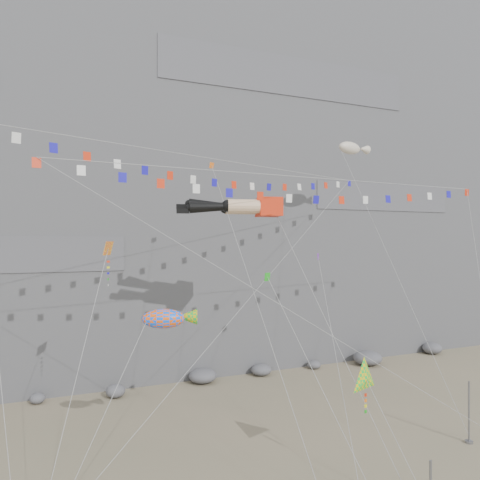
# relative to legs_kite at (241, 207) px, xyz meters

# --- Properties ---
(ground) EXTENTS (120.00, 120.00, 0.00)m
(ground) POSITION_rel_legs_kite_xyz_m (0.71, -6.49, -15.52)
(ground) COLOR #85745C
(ground) RESTS_ON ground
(cliff) EXTENTS (80.00, 28.00, 50.00)m
(cliff) POSITION_rel_legs_kite_xyz_m (0.71, 25.51, 9.48)
(cliff) COLOR slate
(cliff) RESTS_ON ground
(talus_boulders) EXTENTS (60.00, 3.00, 1.20)m
(talus_boulders) POSITION_rel_legs_kite_xyz_m (0.71, 10.51, -14.92)
(talus_boulders) COLOR #5C5C61
(talus_boulders) RESTS_ON ground
(anchor_pole_right) EXTENTS (0.12, 0.12, 4.00)m
(anchor_pole_right) POSITION_rel_legs_kite_xyz_m (12.49, -8.49, -13.52)
(anchor_pole_right) COLOR slate
(anchor_pole_right) RESTS_ON ground
(legs_kite) EXTENTS (8.15, 15.35, 20.13)m
(legs_kite) POSITION_rel_legs_kite_xyz_m (0.00, 0.00, 0.00)
(legs_kite) COLOR red
(legs_kite) RESTS_ON ground
(flag_banner_upper) EXTENTS (30.24, 16.72, 25.34)m
(flag_banner_upper) POSITION_rel_legs_kite_xyz_m (-0.90, 0.86, 3.36)
(flag_banner_upper) COLOR red
(flag_banner_upper) RESTS_ON ground
(flag_banner_lower) EXTENTS (32.63, 6.90, 21.75)m
(flag_banner_lower) POSITION_rel_legs_kite_xyz_m (3.06, -3.48, 1.85)
(flag_banner_lower) COLOR red
(flag_banner_lower) RESTS_ON ground
(harlequin_kite) EXTENTS (5.02, 8.55, 15.27)m
(harlequin_kite) POSITION_rel_legs_kite_xyz_m (-9.42, -2.13, -2.90)
(harlequin_kite) COLOR red
(harlequin_kite) RESTS_ON ground
(fish_windsock) EXTENTS (8.32, 5.84, 11.80)m
(fish_windsock) POSITION_rel_legs_kite_xyz_m (-6.79, -4.88, -6.75)
(fish_windsock) COLOR #FC560C
(fish_windsock) RESTS_ON ground
(delta_kite) EXTENTS (2.34, 4.47, 7.51)m
(delta_kite) POSITION_rel_legs_kite_xyz_m (2.88, -10.25, -9.76)
(delta_kite) COLOR #E1B70B
(delta_kite) RESTS_ON ground
(blimp_windsock) EXTENTS (4.03, 14.42, 25.25)m
(blimp_windsock) POSITION_rel_legs_kite_xyz_m (12.80, 4.61, 5.98)
(blimp_windsock) COLOR beige
(blimp_windsock) RESTS_ON ground
(small_kite_a) EXTENTS (0.95, 16.74, 24.76)m
(small_kite_a) POSITION_rel_legs_kite_xyz_m (-1.26, 1.96, 2.56)
(small_kite_a) COLOR orange
(small_kite_a) RESTS_ON ground
(small_kite_b) EXTENTS (5.54, 12.29, 17.35)m
(small_kite_b) POSITION_rel_legs_kite_xyz_m (6.24, -0.44, -3.86)
(small_kite_b) COLOR purple
(small_kite_b) RESTS_ON ground
(small_kite_c) EXTENTS (2.81, 8.61, 13.77)m
(small_kite_c) POSITION_rel_legs_kite_xyz_m (-0.90, -6.31, -4.70)
(small_kite_c) COLOR #19A81A
(small_kite_c) RESTS_ON ground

